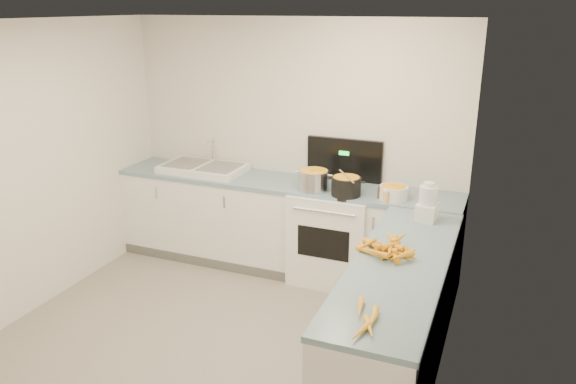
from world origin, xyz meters
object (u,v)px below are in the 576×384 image
at_px(extract_bottle, 379,194).
at_px(spice_jar, 386,197).
at_px(mixing_bowl, 394,192).
at_px(sink, 203,168).
at_px(stove, 334,233).
at_px(food_processor, 427,204).
at_px(steel_pot, 314,181).
at_px(black_pot, 346,187).

distance_m(extract_bottle, spice_jar, 0.12).
bearing_deg(mixing_bowl, sink, 176.70).
height_order(mixing_bowl, extract_bottle, mixing_bowl).
relative_size(stove, food_processor, 4.25).
height_order(steel_pot, extract_bottle, steel_pot).
xyz_separation_m(stove, black_pot, (0.15, -0.17, 0.54)).
relative_size(sink, food_processor, 2.69).
height_order(steel_pot, black_pot, steel_pot).
height_order(extract_bottle, food_processor, food_processor).
relative_size(sink, black_pot, 3.18).
height_order(steel_pot, food_processor, food_processor).
height_order(sink, black_pot, sink).
relative_size(black_pot, spice_jar, 2.65).
distance_m(sink, steel_pot, 1.29).
relative_size(steel_pot, spice_jar, 2.84).
bearing_deg(spice_jar, black_pot, 171.54).
bearing_deg(mixing_bowl, black_pot, -171.08).
relative_size(sink, steel_pot, 2.96).
height_order(sink, spice_jar, sink).
height_order(stove, food_processor, stove).
bearing_deg(steel_pot, sink, 173.20).
distance_m(black_pot, spice_jar, 0.39).
distance_m(black_pot, food_processor, 0.86).
bearing_deg(sink, stove, -0.62).
distance_m(black_pot, mixing_bowl, 0.43).
xyz_separation_m(mixing_bowl, extract_bottle, (-0.12, -0.04, -0.01)).
bearing_deg(spice_jar, sink, 173.10).
bearing_deg(stove, steel_pot, -141.11).
relative_size(black_pot, extract_bottle, 2.88).
distance_m(stove, food_processor, 1.23).
bearing_deg(steel_pot, mixing_bowl, 2.73).
relative_size(steel_pot, black_pot, 1.07).
relative_size(sink, spice_jar, 8.41).
relative_size(sink, extract_bottle, 9.16).
height_order(sink, extract_bottle, sink).
xyz_separation_m(black_pot, mixing_bowl, (0.42, 0.07, -0.02)).
bearing_deg(stove, spice_jar, -22.60).
bearing_deg(food_processor, spice_jar, 143.46).
xyz_separation_m(stove, steel_pot, (-0.17, -0.14, 0.55)).
distance_m(stove, extract_bottle, 0.70).
distance_m(sink, black_pot, 1.62).
xyz_separation_m(extract_bottle, spice_jar, (0.08, -0.08, 0.00)).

